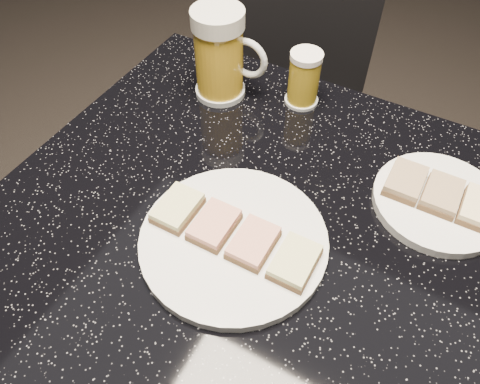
# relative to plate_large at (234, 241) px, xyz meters

# --- Properties ---
(plate_large) EXTENTS (0.25, 0.25, 0.01)m
(plate_large) POSITION_rel_plate_large_xyz_m (0.00, 0.00, 0.00)
(plate_large) COLOR white
(plate_large) RESTS_ON table
(plate_small) EXTENTS (0.19, 0.19, 0.01)m
(plate_small) POSITION_rel_plate_large_xyz_m (0.23, 0.20, 0.00)
(plate_small) COLOR white
(plate_small) RESTS_ON table
(table) EXTENTS (0.70, 0.70, 0.75)m
(table) POSITION_rel_plate_large_xyz_m (-0.02, 0.05, -0.25)
(table) COLOR black
(table) RESTS_ON floor
(beer_mug) EXTENTS (0.13, 0.09, 0.16)m
(beer_mug) POSITION_rel_plate_large_xyz_m (-0.18, 0.28, 0.07)
(beer_mug) COLOR silver
(beer_mug) RESTS_ON table
(beer_tumbler) EXTENTS (0.06, 0.06, 0.10)m
(beer_tumbler) POSITION_rel_plate_large_xyz_m (-0.04, 0.32, 0.04)
(beer_tumbler) COLOR silver
(beer_tumbler) RESTS_ON table
(chair) EXTENTS (0.50, 0.50, 0.86)m
(chair) POSITION_rel_plate_large_xyz_m (-0.16, 0.51, -0.26)
(chair) COLOR black
(chair) RESTS_ON floor
(canapes_on_plate_large) EXTENTS (0.23, 0.07, 0.02)m
(canapes_on_plate_large) POSITION_rel_plate_large_xyz_m (0.00, 0.00, 0.02)
(canapes_on_plate_large) COLOR #4C3521
(canapes_on_plate_large) RESTS_ON plate_large
(canapes_on_plate_small) EXTENTS (0.15, 0.07, 0.02)m
(canapes_on_plate_small) POSITION_rel_plate_large_xyz_m (0.23, 0.20, 0.02)
(canapes_on_plate_small) COLOR #4C3521
(canapes_on_plate_small) RESTS_ON plate_small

